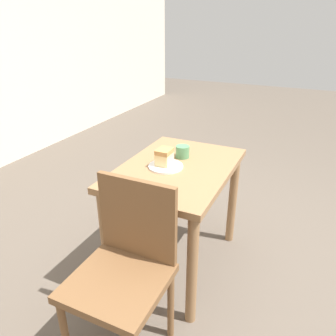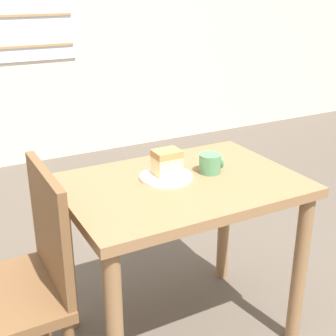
# 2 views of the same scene
# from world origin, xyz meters

# --- Properties ---
(dining_table_near) EXTENTS (0.93, 0.65, 0.74)m
(dining_table_near) POSITION_xyz_m (-0.01, 0.52, 0.61)
(dining_table_near) COLOR olive
(dining_table_near) RESTS_ON ground_plane
(chair_near_window) EXTENTS (0.43, 0.43, 0.90)m
(chair_near_window) POSITION_xyz_m (-0.68, 0.49, 0.50)
(chair_near_window) COLOR brown
(chair_near_window) RESTS_ON ground_plane
(plate) EXTENTS (0.21, 0.21, 0.01)m
(plate) POSITION_xyz_m (-0.05, 0.58, 0.75)
(plate) COLOR white
(plate) RESTS_ON dining_table_near
(cake_slice) EXTENTS (0.11, 0.08, 0.10)m
(cake_slice) POSITION_xyz_m (-0.04, 0.59, 0.80)
(cake_slice) COLOR #E5CC89
(cake_slice) RESTS_ON plate
(coffee_mug) EXTENTS (0.10, 0.09, 0.08)m
(coffee_mug) POSITION_xyz_m (0.14, 0.54, 0.78)
(coffee_mug) COLOR #4C8456
(coffee_mug) RESTS_ON dining_table_near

